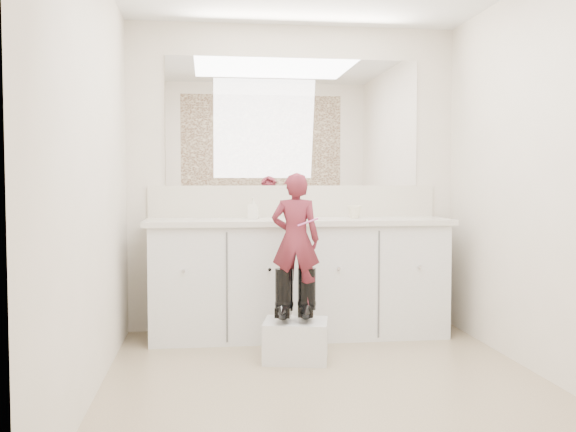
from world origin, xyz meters
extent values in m
plane|color=#826A55|center=(0.00, 0.00, 0.00)|extent=(3.00, 3.00, 0.00)
plane|color=beige|center=(0.00, 1.50, 1.20)|extent=(2.60, 0.00, 2.60)
plane|color=beige|center=(0.00, -1.50, 1.20)|extent=(2.60, 0.00, 2.60)
plane|color=beige|center=(-1.30, 0.00, 1.20)|extent=(0.00, 3.00, 3.00)
plane|color=beige|center=(1.30, 0.00, 1.20)|extent=(0.00, 3.00, 3.00)
cube|color=silver|center=(0.00, 1.23, 0.42)|extent=(2.20, 0.55, 0.85)
cube|color=beige|center=(0.00, 1.21, 0.87)|extent=(2.28, 0.58, 0.04)
cube|color=beige|center=(0.00, 1.49, 1.02)|extent=(2.28, 0.03, 0.25)
cube|color=white|center=(0.00, 1.49, 1.64)|extent=(2.00, 0.02, 1.00)
cube|color=#472819|center=(0.00, -1.49, 1.65)|extent=(2.00, 0.01, 1.20)
cylinder|color=silver|center=(0.00, 1.38, 0.94)|extent=(0.08, 0.08, 0.10)
imported|color=beige|center=(0.44, 1.25, 0.94)|extent=(0.12, 0.12, 0.10)
imported|color=white|center=(-0.34, 1.30, 0.97)|extent=(0.09, 0.09, 0.16)
cube|color=silver|center=(-0.11, 0.55, 0.13)|extent=(0.47, 0.42, 0.26)
imported|color=#982E3E|center=(-0.11, 0.57, 0.79)|extent=(0.35, 0.27, 0.86)
cylinder|color=#DA55A8|center=(-0.04, 0.49, 0.91)|extent=(0.14, 0.04, 0.06)
camera|label=1|loc=(-0.69, -3.55, 1.17)|focal=40.00mm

